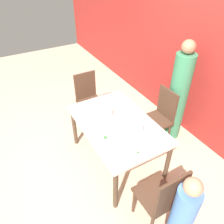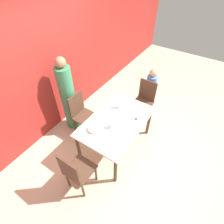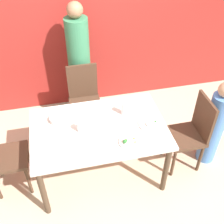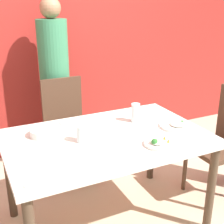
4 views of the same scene
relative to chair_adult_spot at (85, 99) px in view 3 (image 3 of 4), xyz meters
name	(u,v)px [view 3 (image 3 of 4)]	position (x,y,z in m)	size (l,w,h in m)	color
ground_plane	(100,171)	(0.04, -0.79, -0.50)	(10.00, 10.00, 0.00)	beige
wall_back	(76,14)	(0.04, 0.66, 0.85)	(10.00, 0.06, 2.70)	#A82823
dining_table	(99,133)	(0.04, -0.79, 0.14)	(1.39, 0.90, 0.72)	silver
chair_adult_spot	(85,99)	(0.00, 0.00, 0.00)	(0.40, 0.40, 0.94)	#4C3323
chair_child_spot	(191,132)	(1.08, -0.86, 0.00)	(0.40, 0.40, 0.94)	#4C3323
chair_empty_left	(0,155)	(-1.00, -0.74, 0.00)	(0.40, 0.40, 0.94)	#4C3323
person_adult	(80,68)	(0.00, 0.31, 0.26)	(0.29, 0.29, 1.63)	#387F56
person_child	(214,126)	(1.35, -0.86, 0.02)	(0.22, 0.22, 1.12)	#5184D1
bowl_curry	(59,118)	(-0.35, -0.60, 0.24)	(0.19, 0.19, 0.05)	white
plate_rice_adult	(130,142)	(0.29, -1.07, 0.23)	(0.22, 0.22, 0.06)	white
plate_rice_child	(151,124)	(0.57, -0.88, 0.23)	(0.24, 0.24, 0.04)	white
glass_water_tall	(80,127)	(-0.15, -0.80, 0.27)	(0.07, 0.07, 0.11)	silver
glass_water_short	(125,109)	(0.35, -0.65, 0.29)	(0.07, 0.07, 0.15)	silver
napkin_folded	(79,110)	(-0.12, -0.48, 0.22)	(0.14, 0.14, 0.01)	white
fork_steel	(104,141)	(0.05, -0.99, 0.22)	(0.17, 0.09, 0.01)	silver
spoon_steel	(45,162)	(-0.52, -1.13, 0.22)	(0.17, 0.10, 0.01)	silver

